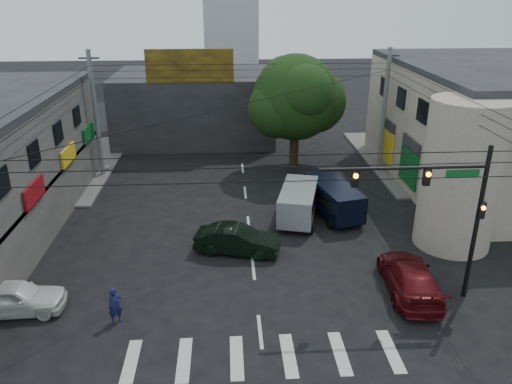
{
  "coord_description": "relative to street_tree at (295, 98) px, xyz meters",
  "views": [
    {
      "loc": [
        -1.19,
        -19.72,
        13.14
      ],
      "look_at": [
        0.26,
        4.0,
        3.33
      ],
      "focal_mm": 35.0,
      "sensor_mm": 36.0,
      "label": 1
    }
  ],
  "objects": [
    {
      "name": "building_right",
      "position": [
        14.0,
        -4.0,
        -1.47
      ],
      "size": [
        14.0,
        18.0,
        8.0
      ],
      "primitive_type": "cube",
      "color": "gray",
      "rests_on": "ground"
    },
    {
      "name": "silver_minivan",
      "position": [
        -0.98,
        -9.45,
        -4.46
      ],
      "size": [
        5.66,
        4.23,
        2.03
      ],
      "primitive_type": null,
      "rotation": [
        0.0,
        0.0,
        1.32
      ],
      "color": "#9B9EA2",
      "rests_on": "ground"
    },
    {
      "name": "navy_van",
      "position": [
        1.27,
        -8.9,
        -4.46
      ],
      "size": [
        5.91,
        4.18,
        2.02
      ],
      "primitive_type": null,
      "rotation": [
        0.0,
        0.0,
        1.8
      ],
      "color": "black",
      "rests_on": "ground"
    },
    {
      "name": "billboard",
      "position": [
        -8.0,
        4.1,
        1.83
      ],
      "size": [
        7.0,
        0.3,
        2.6
      ],
      "primitive_type": "cube",
      "color": "olive",
      "rests_on": "building_far"
    },
    {
      "name": "utility_pole_far_left",
      "position": [
        -14.5,
        -1.0,
        -0.87
      ],
      "size": [
        0.32,
        0.32,
        9.2
      ],
      "primitive_type": "cylinder",
      "color": "#59595B",
      "rests_on": "ground"
    },
    {
      "name": "utility_pole_far_right",
      "position": [
        6.5,
        -1.0,
        -0.87
      ],
      "size": [
        0.32,
        0.32,
        9.2
      ],
      "primitive_type": "cylinder",
      "color": "#59595B",
      "rests_on": "ground"
    },
    {
      "name": "maroon_sedan",
      "position": [
        3.08,
        -17.49,
        -4.71
      ],
      "size": [
        2.95,
        5.61,
        1.53
      ],
      "primitive_type": "imported",
      "rotation": [
        0.0,
        0.0,
        3.07
      ],
      "color": "#4B0A0E",
      "rests_on": "ground"
    },
    {
      "name": "sidewalk_far_left",
      "position": [
        -22.0,
        1.0,
        -5.4
      ],
      "size": [
        16.0,
        16.0,
        0.15
      ],
      "primitive_type": "cube",
      "color": "#514F4C",
      "rests_on": "ground"
    },
    {
      "name": "corner_column",
      "position": [
        7.0,
        -13.0,
        -1.47
      ],
      "size": [
        4.0,
        4.0,
        8.0
      ],
      "primitive_type": "cylinder",
      "color": "gray",
      "rests_on": "ground"
    },
    {
      "name": "traffic_officer",
      "position": [
        -10.0,
        -19.0,
        -4.65
      ],
      "size": [
        0.92,
        0.89,
        1.64
      ],
      "primitive_type": "imported",
      "rotation": [
        0.0,
        0.0,
        0.49
      ],
      "color": "#131743",
      "rests_on": "ground"
    },
    {
      "name": "dark_sedan",
      "position": [
        -4.75,
        -13.31,
        -4.74
      ],
      "size": [
        3.59,
        5.18,
        1.47
      ],
      "primitive_type": "imported",
      "rotation": [
        0.0,
        0.0,
        1.33
      ],
      "color": "black",
      "rests_on": "ground"
    },
    {
      "name": "sidewalk_far_right",
      "position": [
        14.0,
        1.0,
        -5.4
      ],
      "size": [
        16.0,
        16.0,
        0.15
      ],
      "primitive_type": "cube",
      "color": "#514F4C",
      "rests_on": "ground"
    },
    {
      "name": "ground",
      "position": [
        -4.0,
        -17.0,
        -5.47
      ],
      "size": [
        160.0,
        160.0,
        0.0
      ],
      "primitive_type": "plane",
      "color": "black",
      "rests_on": "ground"
    },
    {
      "name": "building_far",
      "position": [
        -8.0,
        9.0,
        -2.47
      ],
      "size": [
        14.0,
        10.0,
        6.0
      ],
      "primitive_type": "cube",
      "color": "#232326",
      "rests_on": "ground"
    },
    {
      "name": "white_compact",
      "position": [
        -14.5,
        -18.0,
        -4.75
      ],
      "size": [
        2.02,
        4.39,
        1.46
      ],
      "primitive_type": "imported",
      "rotation": [
        0.0,
        0.0,
        1.61
      ],
      "color": "silver",
      "rests_on": "ground"
    },
    {
      "name": "street_tree",
      "position": [
        0.0,
        0.0,
        0.0
      ],
      "size": [
        6.4,
        6.4,
        8.7
      ],
      "color": "black",
      "rests_on": "ground"
    },
    {
      "name": "traffic_gantry",
      "position": [
        3.82,
        -18.0,
        -0.64
      ],
      "size": [
        7.1,
        0.35,
        7.2
      ],
      "color": "black",
      "rests_on": "ground"
    }
  ]
}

